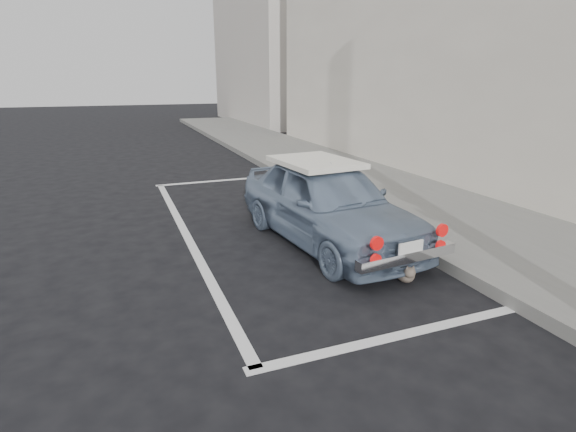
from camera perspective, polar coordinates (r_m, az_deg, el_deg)
name	(u,v)px	position (r m, az deg, el deg)	size (l,w,h in m)	color
ground	(329,319)	(4.51, 5.24, -12.91)	(80.00, 80.00, 0.00)	black
sidewalk	(452,219)	(7.72, 20.11, -0.36)	(2.80, 40.00, 0.15)	slate
shop_building	(526,15)	(11.10, 27.95, 21.63)	(3.50, 18.00, 7.00)	beige
building_far	(269,43)	(24.91, -2.39, 21.06)	(3.50, 10.00, 8.00)	beige
pline_rear	(403,335)	(4.37, 14.35, -14.39)	(3.00, 0.12, 0.01)	silver
pline_front	(223,180)	(10.48, -8.26, 4.51)	(3.00, 0.12, 0.01)	silver
pline_side	(186,235)	(6.91, -12.80, -2.33)	(0.12, 7.00, 0.01)	silver
retro_coupe	(327,202)	(6.30, 5.01, 1.77)	(1.72, 3.56, 1.17)	#7085A0
cat	(406,272)	(5.37, 14.70, -6.90)	(0.30, 0.46, 0.26)	brown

